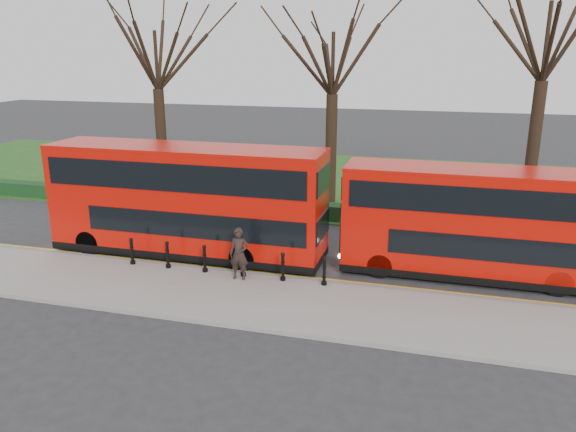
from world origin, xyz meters
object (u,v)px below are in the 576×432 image
(bus_rear, at_px, (485,225))
(pedestrian, at_px, (239,254))
(bollard_row, at_px, (224,261))
(bus_lead, at_px, (186,201))

(bus_rear, relative_size, pedestrian, 5.33)
(bollard_row, xyz_separation_m, bus_lead, (-2.32, 1.94, 1.60))
(bus_lead, xyz_separation_m, pedestrian, (3.04, -2.22, -1.14))
(bus_lead, bearing_deg, pedestrian, -36.16)
(bollard_row, height_order, bus_rear, bus_rear)
(bollard_row, distance_m, pedestrian, 0.90)
(bollard_row, height_order, pedestrian, pedestrian)
(bus_lead, distance_m, pedestrian, 3.93)
(bus_rear, bearing_deg, pedestrian, -161.30)
(bollard_row, bearing_deg, pedestrian, -21.47)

